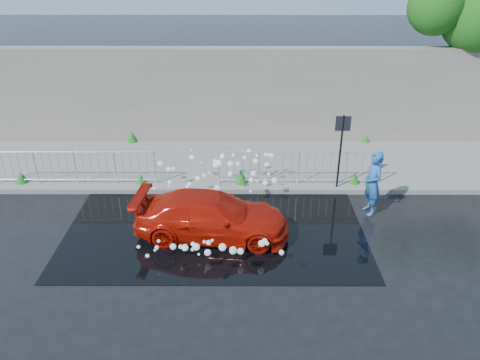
# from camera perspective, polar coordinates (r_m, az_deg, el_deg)

# --- Properties ---
(ground) EXTENTS (90.00, 90.00, 0.00)m
(ground) POSITION_cam_1_polar(r_m,az_deg,el_deg) (12.15, -5.62, -8.23)
(ground) COLOR black
(ground) RESTS_ON ground
(pavement) EXTENTS (30.00, 4.00, 0.15)m
(pavement) POSITION_cam_1_polar(r_m,az_deg,el_deg) (16.45, -4.06, 2.00)
(pavement) COLOR slate
(pavement) RESTS_ON ground
(curb) EXTENTS (30.00, 0.25, 0.16)m
(curb) POSITION_cam_1_polar(r_m,az_deg,el_deg) (14.66, -4.58, -1.25)
(curb) COLOR slate
(curb) RESTS_ON ground
(retaining_wall) EXTENTS (30.00, 0.60, 3.50)m
(retaining_wall) POSITION_cam_1_polar(r_m,az_deg,el_deg) (17.87, -3.78, 10.29)
(retaining_wall) COLOR slate
(retaining_wall) RESTS_ON pavement
(puddle) EXTENTS (8.00, 5.00, 0.01)m
(puddle) POSITION_cam_1_polar(r_m,az_deg,el_deg) (12.93, -3.01, -5.70)
(puddle) COLOR black
(puddle) RESTS_ON ground
(sign_post) EXTENTS (0.45, 0.06, 2.50)m
(sign_post) POSITION_cam_1_polar(r_m,az_deg,el_deg) (14.32, 12.26, 4.76)
(sign_post) COLOR black
(sign_post) RESTS_ON ground
(railing_left) EXTENTS (5.05, 0.05, 1.10)m
(railing_left) POSITION_cam_1_polar(r_m,az_deg,el_deg) (15.53, -19.45, 1.58)
(railing_left) COLOR silver
(railing_left) RESTS_ON pavement
(railing_right) EXTENTS (5.05, 0.05, 1.10)m
(railing_right) POSITION_cam_1_polar(r_m,az_deg,el_deg) (14.74, 7.14, 1.63)
(railing_right) COLOR silver
(railing_right) RESTS_ON pavement
(weeds) EXTENTS (12.17, 3.93, 0.43)m
(weeds) POSITION_cam_1_polar(r_m,az_deg,el_deg) (15.90, -5.43, 2.08)
(weeds) COLOR #1D5616
(weeds) RESTS_ON pavement
(water_spray) EXTENTS (3.68, 5.65, 1.03)m
(water_spray) POSITION_cam_1_polar(r_m,az_deg,el_deg) (13.19, -2.04, -1.19)
(water_spray) COLOR white
(water_spray) RESTS_ON ground
(red_car) EXTENTS (4.19, 2.03, 1.17)m
(red_car) POSITION_cam_1_polar(r_m,az_deg,el_deg) (12.29, -3.42, -4.41)
(red_car) COLOR #AF1307
(red_car) RESTS_ON ground
(person) EXTENTS (0.56, 0.76, 1.89)m
(person) POSITION_cam_1_polar(r_m,az_deg,el_deg) (13.66, 15.89, -0.39)
(person) COLOR #2058A3
(person) RESTS_ON ground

